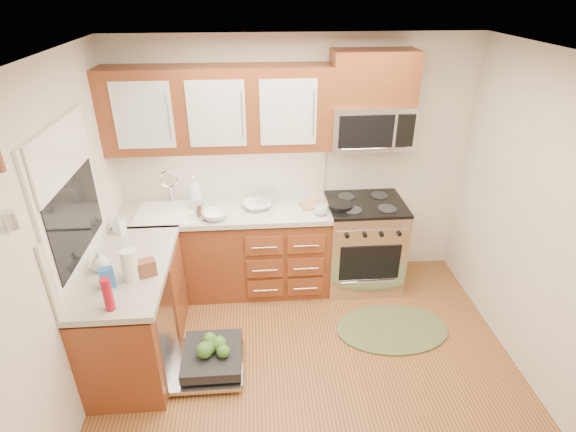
{
  "coord_description": "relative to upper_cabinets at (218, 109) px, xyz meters",
  "views": [
    {
      "loc": [
        -0.41,
        -2.49,
        2.92
      ],
      "look_at": [
        -0.15,
        0.85,
        1.14
      ],
      "focal_mm": 28.0,
      "sensor_mm": 36.0,
      "label": 1
    }
  ],
  "objects": [
    {
      "name": "floor",
      "position": [
        0.73,
        -1.57,
        -1.88
      ],
      "size": [
        3.5,
        3.5,
        0.0
      ],
      "primitive_type": "plane",
      "color": "brown",
      "rests_on": "ground"
    },
    {
      "name": "ceiling",
      "position": [
        0.73,
        -1.57,
        0.62
      ],
      "size": [
        3.5,
        3.5,
        0.0
      ],
      "primitive_type": "plane",
      "rotation": [
        3.14,
        0.0,
        0.0
      ],
      "color": "white",
      "rests_on": "ground"
    },
    {
      "name": "wall_back",
      "position": [
        0.73,
        0.18,
        -0.62
      ],
      "size": [
        3.5,
        0.04,
        2.5
      ],
      "primitive_type": "cube",
      "color": "beige",
      "rests_on": "ground"
    },
    {
      "name": "wall_left",
      "position": [
        -1.02,
        -1.57,
        -0.62
      ],
      "size": [
        0.04,
        3.5,
        2.5
      ],
      "primitive_type": "cube",
      "color": "beige",
      "rests_on": "ground"
    },
    {
      "name": "wall_right",
      "position": [
        2.48,
        -1.57,
        -0.62
      ],
      "size": [
        0.04,
        3.5,
        2.5
      ],
      "primitive_type": "cube",
      "color": "beige",
      "rests_on": "ground"
    },
    {
      "name": "base_cabinet_back",
      "position": [
        0.0,
        -0.12,
        -1.45
      ],
      "size": [
        2.05,
        0.6,
        0.85
      ],
      "primitive_type": "cube",
      "color": "brown",
      "rests_on": "ground"
    },
    {
      "name": "base_cabinet_left",
      "position": [
        -0.72,
        -1.05,
        -1.45
      ],
      "size": [
        0.6,
        1.25,
        0.85
      ],
      "primitive_type": "cube",
      "color": "brown",
      "rests_on": "ground"
    },
    {
      "name": "countertop_back",
      "position": [
        0.0,
        -0.14,
        -0.97
      ],
      "size": [
        2.07,
        0.64,
        0.05
      ],
      "primitive_type": "cube",
      "color": "#B5AFA6",
      "rests_on": "base_cabinet_back"
    },
    {
      "name": "countertop_left",
      "position": [
        -0.71,
        -1.05,
        -0.97
      ],
      "size": [
        0.64,
        1.27,
        0.05
      ],
      "primitive_type": "cube",
      "color": "#B5AFA6",
      "rests_on": "base_cabinet_left"
    },
    {
      "name": "backsplash_back",
      "position": [
        0.0,
        0.16,
        -0.67
      ],
      "size": [
        2.05,
        0.02,
        0.57
      ],
      "primitive_type": "cube",
      "color": "silver",
      "rests_on": "ground"
    },
    {
      "name": "backsplash_left",
      "position": [
        -1.01,
        -1.05,
        -0.67
      ],
      "size": [
        0.02,
        1.25,
        0.57
      ],
      "primitive_type": "cube",
      "color": "silver",
      "rests_on": "ground"
    },
    {
      "name": "upper_cabinets",
      "position": [
        0.0,
        0.0,
        0.0
      ],
      "size": [
        2.05,
        0.35,
        0.75
      ],
      "primitive_type": null,
      "color": "brown",
      "rests_on": "ground"
    },
    {
      "name": "cabinet_over_mw",
      "position": [
        1.41,
        0.0,
        0.26
      ],
      "size": [
        0.76,
        0.35,
        0.47
      ],
      "primitive_type": "cube",
      "color": "brown",
      "rests_on": "ground"
    },
    {
      "name": "range",
      "position": [
        1.41,
        -0.15,
        -1.4
      ],
      "size": [
        0.76,
        0.64,
        0.95
      ],
      "primitive_type": null,
      "color": "silver",
      "rests_on": "ground"
    },
    {
      "name": "microwave",
      "position": [
        1.41,
        -0.02,
        -0.18
      ],
      "size": [
        0.76,
        0.38,
        0.4
      ],
      "primitive_type": null,
      "color": "silver",
      "rests_on": "ground"
    },
    {
      "name": "sink",
      "position": [
        -0.52,
        -0.16,
        -1.07
      ],
      "size": [
        0.62,
        0.5,
        0.26
      ],
      "primitive_type": null,
      "color": "white",
      "rests_on": "ground"
    },
    {
      "name": "dishwasher",
      "position": [
        -0.13,
        -1.27,
        -1.77
      ],
      "size": [
        0.7,
        0.6,
        0.2
      ],
      "primitive_type": null,
      "color": "silver",
      "rests_on": "ground"
    },
    {
      "name": "window",
      "position": [
        -1.01,
        -1.07,
        -0.32
      ],
      "size": [
        0.03,
        1.05,
        1.05
      ],
      "primitive_type": null,
      "color": "white",
      "rests_on": "ground"
    },
    {
      "name": "window_blind",
      "position": [
        -0.98,
        -1.07,
        0.0
      ],
      "size": [
        0.02,
        0.96,
        0.4
      ],
      "primitive_type": "cube",
      "color": "white",
      "rests_on": "ground"
    },
    {
      "name": "shelf_lower",
      "position": [
        -0.99,
        -1.92,
        -0.12
      ],
      "size": [
        0.04,
        0.4,
        0.03
      ],
      "primitive_type": "cube",
      "color": "white",
      "rests_on": "ground"
    },
    {
      "name": "rug",
      "position": [
        1.54,
        -0.93,
        -1.86
      ],
      "size": [
        1.08,
        0.72,
        0.02
      ],
      "primitive_type": null,
      "rotation": [
        0.0,
        0.0,
        -0.04
      ],
      "color": "#566338",
      "rests_on": "ground"
    },
    {
      "name": "skillet",
      "position": [
        1.12,
        -0.24,
        -0.9
      ],
      "size": [
        0.31,
        0.31,
        0.04
      ],
      "primitive_type": "cylinder",
      "rotation": [
        0.0,
        0.0,
        -0.43
      ],
      "color": "black",
      "rests_on": "range"
    },
    {
      "name": "stock_pot",
      "position": [
        0.41,
        -0.02,
        -0.89
      ],
      "size": [
        0.22,
        0.22,
        0.13
      ],
      "primitive_type": "cylinder",
      "rotation": [
        0.0,
        0.0,
        0.07
      ],
      "color": "silver",
      "rests_on": "countertop_back"
    },
    {
      "name": "cutting_board",
      "position": [
        0.9,
        -0.12,
        -0.94
      ],
      "size": [
        0.31,
        0.23,
        0.02
      ],
      "primitive_type": "cube",
      "rotation": [
        0.0,
        0.0,
        0.21
      ],
      "color": "#A67A4C",
      "rests_on": "countertop_back"
    },
    {
      "name": "canister",
      "position": [
        -0.21,
        -0.32,
        -0.86
      ],
      "size": [
        0.11,
        0.11,
        0.17
      ],
      "primitive_type": "cylinder",
      "rotation": [
        0.0,
        0.0,
        -0.03
      ],
      "color": "silver",
      "rests_on": "countertop_back"
    },
    {
      "name": "paper_towel_roll",
      "position": [
        -0.63,
        -1.24,
        -0.82
      ],
      "size": [
        0.14,
        0.14,
        0.25
      ],
      "primitive_type": "cylinder",
      "rotation": [
        0.0,
        0.0,
        0.22
      ],
      "color": "white",
      "rests_on": "countertop_left"
    },
    {
      "name": "mustard_bottle",
      "position": [
        -0.63,
        -1.22,
        -0.83
      ],
      "size": [
        0.09,
        0.09,
        0.23
      ],
      "primitive_type": "cylinder",
      "rotation": [
        0.0,
        0.0,
        -0.3
      ],
      "color": "gold",
      "rests_on": "countertop_left"
    },
    {
      "name": "red_bottle",
      "position": [
        -0.7,
        -1.57,
        -0.83
      ],
      "size": [
        0.08,
        0.08,
        0.25
      ],
      "primitive_type": "cylinder",
      "rotation": [
        0.0,
        0.0,
        -0.3
      ],
      "color": "#A50D22",
      "rests_on": "countertop_left"
    },
    {
      "name": "wooden_box",
      "position": [
        -0.52,
        -1.19,
        -0.89
      ],
      "size": [
        0.16,
        0.14,
        0.13
      ],
      "primitive_type": "cube",
      "rotation": [
        0.0,
        0.0,
        0.41
      ],
      "color": "brown",
      "rests_on": "countertop_left"
    },
    {
      "name": "blue_carton",
      "position": [
        -0.78,
        -1.32,
        -0.87
      ],
      "size": [
        0.12,
        0.09,
        0.16
      ],
      "primitive_type": "cube",
      "rotation": [
        0.0,
        0.0,
        0.4
      ],
      "color": "#2668B5",
      "rests_on": "countertop_left"
    },
    {
      "name": "bowl_a",
      "position": [
        0.32,
        -0.13,
        -0.92
      ],
      "size": [
        0.31,
        0.31,
        0.06
      ],
      "primitive_type": "imported",
      "rotation": [
        0.0,
        0.0,
        0.21
      ],
      "color": "#999999",
      "rests_on": "countertop_back"
    },
    {
      "name": "bowl_b",
      "position": [
        -0.08,
        -0.32,
        -0.91
      ],
      "size": [
        0.31,
        0.31,
        0.07
      ],
      "primitive_type": "imported",
      "rotation": [
        0.0,
        0.0,
        -0.35
      ],
      "color": "#999999",
      "rests_on": "countertop_back"
    },
    {
      "name": "cup",
      "position": [
        0.93,
        -0.32,
        -0.9
      ],
      "size": [
        0.16,
        0.16,
        0.1
      ],
      "primitive_type": "imported",
      "rotation": [
        0.0,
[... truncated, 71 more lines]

